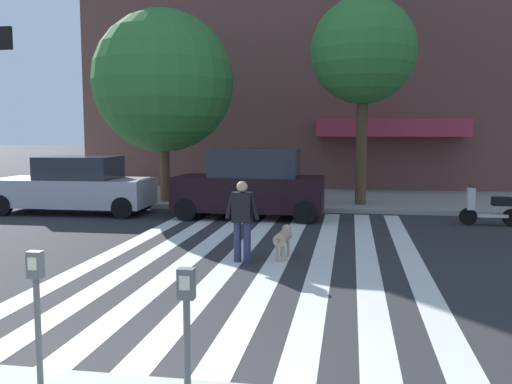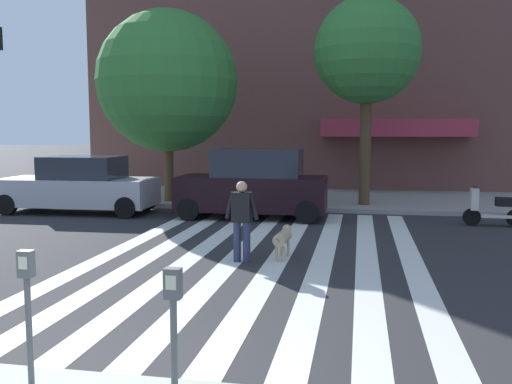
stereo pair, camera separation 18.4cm
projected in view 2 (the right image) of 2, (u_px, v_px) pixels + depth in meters
The scene contains 12 objects.
ground_plane at pixel (227, 253), 12.04m from camera, with size 160.00×160.00×0.00m, color #2B2B2D.
sidewalk_far at pixel (285, 198), 21.17m from camera, with size 80.00×6.00×0.15m, color gray.
crosswalk_stripes at pixel (260, 254), 11.90m from camera, with size 6.75×12.12×0.01m.
parking_meter_curbside at pixel (28, 300), 5.33m from camera, with size 0.14×0.11×1.36m.
parking_meter_second_along at pixel (174, 324), 4.66m from camera, with size 0.14×0.11×1.36m.
parked_car_near_curb at pixel (80, 186), 17.88m from camera, with size 4.94×2.10×1.82m.
parked_car_behind_first at pixel (254, 185), 16.82m from camera, with size 4.47×2.00×2.08m.
parked_scooter at pixel (494, 209), 15.36m from camera, with size 1.63×0.50×1.11m.
street_tree_nearest at pixel (167, 82), 19.29m from camera, with size 4.88×4.88×6.62m.
street_tree_middle at pixel (367, 52), 18.25m from camera, with size 3.50×3.50×6.85m.
pedestrian_dog_walker at pixel (242, 217), 11.12m from camera, with size 0.71×0.27×1.64m.
dog_on_leash at pixel (283, 237), 11.49m from camera, with size 0.32×1.11×0.65m.
Camera 2 is at (2.80, -5.14, 2.64)m, focal length 39.07 mm.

